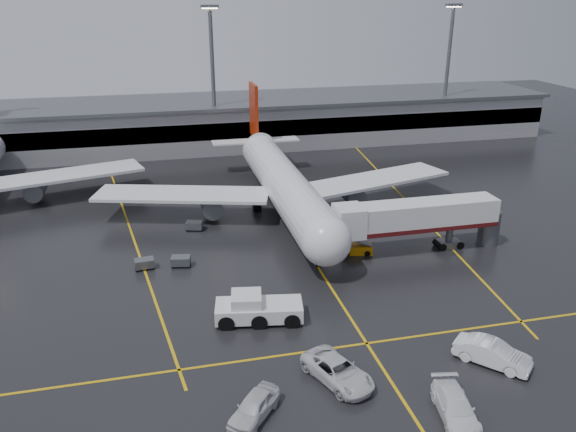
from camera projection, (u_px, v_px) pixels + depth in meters
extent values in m
plane|color=black|center=(300.00, 240.00, 67.57)|extent=(220.00, 220.00, 0.00)
cube|color=gold|center=(300.00, 240.00, 67.57)|extent=(0.25, 90.00, 0.02)
cube|color=gold|center=(367.00, 343.00, 47.66)|extent=(60.00, 0.25, 0.02)
cube|color=gold|center=(128.00, 224.00, 72.30)|extent=(9.99, 69.35, 0.02)
cube|color=gold|center=(406.00, 200.00, 80.51)|extent=(7.57, 69.64, 0.02)
cube|color=gray|center=(238.00, 123.00, 109.55)|extent=(120.00, 18.00, 8.00)
cube|color=black|center=(245.00, 130.00, 101.40)|extent=(120.00, 0.40, 3.00)
cube|color=#595B60|center=(237.00, 100.00, 107.97)|extent=(122.00, 19.00, 0.60)
cylinder|color=#595B60|center=(213.00, 83.00, 99.92)|extent=(0.70, 0.70, 25.00)
cube|color=#595B60|center=(210.00, 6.00, 95.27)|extent=(3.00, 1.20, 0.50)
cube|color=#FFE5B2|center=(210.00, 8.00, 95.38)|extent=(2.60, 0.90, 0.20)
cylinder|color=#595B60|center=(447.00, 75.00, 109.65)|extent=(0.70, 0.70, 25.00)
cube|color=#595B60|center=(454.00, 5.00, 104.99)|extent=(3.00, 1.20, 0.50)
cube|color=#FFE5B2|center=(454.00, 7.00, 105.10)|extent=(2.60, 0.90, 0.20)
cylinder|color=silver|center=(285.00, 186.00, 73.27)|extent=(5.20, 36.00, 5.20)
sphere|color=silver|center=(326.00, 241.00, 56.98)|extent=(5.20, 5.20, 5.20)
cone|color=silver|center=(256.00, 142.00, 92.06)|extent=(4.94, 8.00, 4.94)
cube|color=#932008|center=(254.00, 111.00, 91.17)|extent=(0.50, 5.50, 8.50)
cube|color=silver|center=(256.00, 141.00, 91.99)|extent=(14.00, 3.00, 0.25)
cube|color=silver|center=(182.00, 194.00, 72.57)|extent=(22.80, 11.83, 0.40)
cube|color=silver|center=(374.00, 180.00, 78.19)|extent=(22.80, 11.83, 0.40)
cylinder|color=#595B60|center=(211.00, 205.00, 72.93)|extent=(2.60, 4.50, 2.60)
cylinder|color=#595B60|center=(352.00, 194.00, 77.04)|extent=(2.60, 4.50, 2.60)
cylinder|color=#595B60|center=(317.00, 257.00, 60.87)|extent=(0.56, 0.56, 2.00)
cylinder|color=#595B60|center=(257.00, 203.00, 76.47)|extent=(0.56, 0.56, 2.00)
cylinder|color=#595B60|center=(303.00, 199.00, 77.85)|extent=(0.56, 0.56, 2.00)
cylinder|color=black|center=(317.00, 262.00, 61.07)|extent=(0.40, 1.10, 1.10)
cylinder|color=black|center=(257.00, 206.00, 76.63)|extent=(1.00, 1.40, 1.40)
cylinder|color=black|center=(303.00, 202.00, 78.02)|extent=(1.00, 1.40, 1.40)
cube|color=silver|center=(62.00, 175.00, 79.97)|extent=(22.80, 11.83, 0.40)
cylinder|color=#595B60|center=(35.00, 189.00, 78.82)|extent=(2.60, 4.50, 2.60)
cube|color=silver|center=(419.00, 215.00, 63.12)|extent=(18.00, 3.20, 3.00)
cube|color=#460E0F|center=(418.00, 226.00, 63.60)|extent=(18.00, 3.30, 0.50)
cube|color=silver|center=(349.00, 221.00, 61.35)|extent=(3.00, 3.40, 3.30)
cylinder|color=#595B60|center=(449.00, 235.00, 65.05)|extent=(0.80, 0.80, 3.00)
cube|color=#595B60|center=(448.00, 244.00, 65.44)|extent=(2.60, 1.60, 0.90)
cylinder|color=#595B60|center=(489.00, 227.00, 65.95)|extent=(2.40, 2.40, 4.00)
cylinder|color=black|center=(439.00, 245.00, 65.20)|extent=(0.90, 1.80, 0.90)
cylinder|color=black|center=(457.00, 243.00, 65.67)|extent=(0.90, 1.80, 0.90)
cube|color=silver|center=(259.00, 310.00, 50.75)|extent=(8.12, 4.35, 1.32)
cube|color=silver|center=(246.00, 300.00, 50.28)|extent=(3.05, 3.05, 1.10)
cube|color=black|center=(246.00, 300.00, 50.28)|extent=(2.75, 2.75, 0.99)
cylinder|color=black|center=(227.00, 315.00, 50.72)|extent=(1.97, 3.50, 1.43)
cylinder|color=black|center=(259.00, 314.00, 50.89)|extent=(1.97, 3.50, 1.43)
cylinder|color=black|center=(291.00, 313.00, 51.06)|extent=(1.97, 3.50, 1.43)
cube|color=#C57B07|center=(357.00, 249.00, 63.93)|extent=(3.68, 2.26, 1.05)
cube|color=#595B60|center=(357.00, 241.00, 63.56)|extent=(3.41, 1.68, 1.19)
cylinder|color=black|center=(346.00, 251.00, 64.04)|extent=(1.06, 1.73, 0.67)
cylinder|color=black|center=(367.00, 251.00, 63.99)|extent=(1.06, 1.73, 0.67)
imported|color=silver|center=(338.00, 371.00, 42.79)|extent=(5.10, 6.91, 1.74)
imported|color=white|center=(455.00, 407.00, 39.17)|extent=(3.29, 5.97, 1.64)
imported|color=white|center=(492.00, 353.00, 44.72)|extent=(5.48, 5.73, 1.94)
imported|color=silver|center=(254.00, 407.00, 39.15)|extent=(4.66, 5.03, 1.67)
cube|color=#595B60|center=(181.00, 261.00, 60.88)|extent=(2.21, 1.66, 0.90)
cylinder|color=black|center=(173.00, 267.00, 60.56)|extent=(0.40, 0.20, 0.40)
cylinder|color=black|center=(188.00, 267.00, 60.62)|extent=(0.40, 0.20, 0.40)
cylinder|color=black|center=(174.00, 263.00, 61.49)|extent=(0.40, 0.20, 0.40)
cylinder|color=black|center=(189.00, 262.00, 61.55)|extent=(0.40, 0.20, 0.40)
cube|color=#595B60|center=(144.00, 263.00, 60.32)|extent=(2.12, 1.50, 0.90)
cylinder|color=black|center=(137.00, 270.00, 59.81)|extent=(0.40, 0.20, 0.40)
cylinder|color=black|center=(153.00, 268.00, 60.30)|extent=(0.40, 0.20, 0.40)
cylinder|color=black|center=(137.00, 266.00, 60.69)|extent=(0.40, 0.20, 0.40)
cylinder|color=black|center=(152.00, 264.00, 61.18)|extent=(0.40, 0.20, 0.40)
cube|color=#595B60|center=(194.00, 225.00, 70.16)|extent=(2.27, 1.79, 0.90)
cylinder|color=black|center=(187.00, 230.00, 69.89)|extent=(0.40, 0.20, 0.40)
cylinder|color=black|center=(200.00, 230.00, 69.84)|extent=(0.40, 0.20, 0.40)
cylinder|color=black|center=(189.00, 227.00, 70.82)|extent=(0.40, 0.20, 0.40)
cylinder|color=black|center=(202.00, 227.00, 70.77)|extent=(0.40, 0.20, 0.40)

